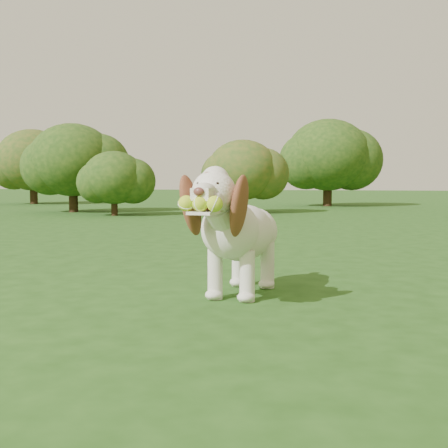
# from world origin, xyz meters

# --- Properties ---
(ground) EXTENTS (80.00, 80.00, 0.00)m
(ground) POSITION_xyz_m (0.00, 0.00, 0.00)
(ground) COLOR #1D4413
(ground) RESTS_ON ground
(dog) EXTENTS (0.53, 1.31, 0.85)m
(dog) POSITION_xyz_m (0.06, 0.15, 0.45)
(dog) COLOR silver
(dog) RESTS_ON ground
(shrub_a) EXTENTS (1.34, 1.34, 1.39)m
(shrub_a) POSITION_xyz_m (-4.22, 7.84, 0.82)
(shrub_a) COLOR #382314
(shrub_a) RESTS_ON ground
(shrub_b) EXTENTS (1.64, 1.64, 1.70)m
(shrub_b) POSITION_xyz_m (-1.69, 9.39, 1.00)
(shrub_b) COLOR #382314
(shrub_b) RESTS_ON ground
(shrub_i) EXTENTS (2.46, 2.46, 2.55)m
(shrub_i) POSITION_xyz_m (0.09, 13.35, 1.50)
(shrub_i) COLOR #382314
(shrub_i) RESTS_ON ground
(shrub_e) EXTENTS (2.04, 2.04, 2.11)m
(shrub_e) POSITION_xyz_m (-5.72, 8.85, 1.24)
(shrub_e) COLOR #382314
(shrub_e) RESTS_ON ground
(shrub_g) EXTENTS (2.31, 2.31, 2.39)m
(shrub_g) POSITION_xyz_m (-9.22, 12.83, 1.41)
(shrub_g) COLOR #382314
(shrub_g) RESTS_ON ground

